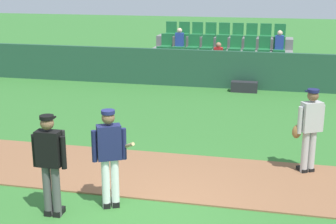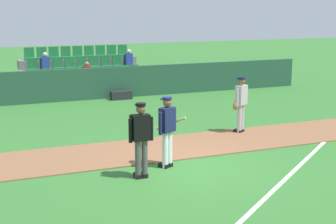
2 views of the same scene
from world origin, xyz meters
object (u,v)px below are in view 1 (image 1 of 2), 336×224
object	(u,v)px
runner_grey_jersey	(309,128)
batter_navy_jersey	(110,155)
equipment_bag	(244,87)
umpire_home_plate	(50,160)

from	to	relation	value
runner_grey_jersey	batter_navy_jersey	bearing A→B (deg)	-145.68
runner_grey_jersey	equipment_bag	size ratio (longest dim) A/B	1.96
runner_grey_jersey	equipment_bag	xyz separation A→B (m)	(-1.75, 6.92, -0.78)
umpire_home_plate	equipment_bag	xyz separation A→B (m)	(2.49, 9.73, -0.82)
umpire_home_plate	equipment_bag	distance (m)	10.08
batter_navy_jersey	runner_grey_jersey	size ratio (longest dim) A/B	1.00
runner_grey_jersey	equipment_bag	distance (m)	7.18
umpire_home_plate	runner_grey_jersey	distance (m)	5.09
equipment_bag	runner_grey_jersey	bearing A→B (deg)	-75.78
batter_navy_jersey	umpire_home_plate	size ratio (longest dim) A/B	1.00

